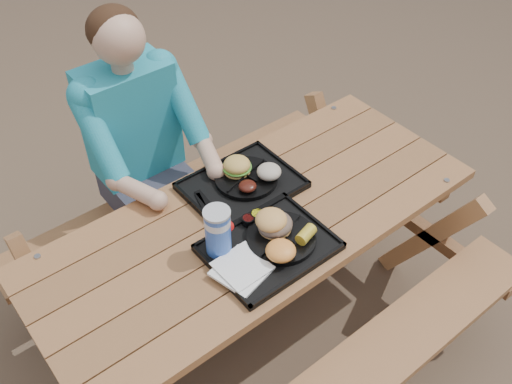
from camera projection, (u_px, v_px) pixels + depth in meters
ground at (256, 326)px, 2.73m from camera, size 60.00×60.00×0.00m
picnic_table at (256, 277)px, 2.48m from camera, size 1.80×1.49×0.75m
tray_near at (269, 248)px, 2.09m from camera, size 0.45×0.35×0.02m
tray_far at (242, 186)px, 2.33m from camera, size 0.45×0.35×0.02m
plate_near at (281, 238)px, 2.10m from camera, size 0.26×0.26×0.02m
plate_far at (246, 178)px, 2.34m from camera, size 0.26×0.26×0.02m
napkin_stack at (241, 270)px, 1.99m from camera, size 0.21×0.21×0.02m
soda_cup at (218, 232)px, 2.01m from camera, size 0.09×0.09×0.19m
condiment_bbq at (248, 220)px, 2.16m from camera, size 0.05×0.05×0.03m
condiment_mustard at (257, 216)px, 2.17m from camera, size 0.05×0.05×0.03m
sandwich at (275, 217)px, 2.07m from camera, size 0.12×0.12×0.13m
mac_cheese at (281, 251)px, 2.00m from camera, size 0.11×0.11×0.05m
corn_cob at (306, 234)px, 2.07m from camera, size 0.10×0.10×0.05m
cutlery_far at (206, 202)px, 2.25m from camera, size 0.04×0.15×0.01m
burger at (237, 162)px, 2.32m from camera, size 0.11×0.11×0.10m
baked_beans at (248, 186)px, 2.27m from camera, size 0.07×0.07×0.03m
potato_salad at (269, 172)px, 2.31m from camera, size 0.10×0.10×0.06m
diner at (140, 162)px, 2.63m from camera, size 0.48×0.84×1.28m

